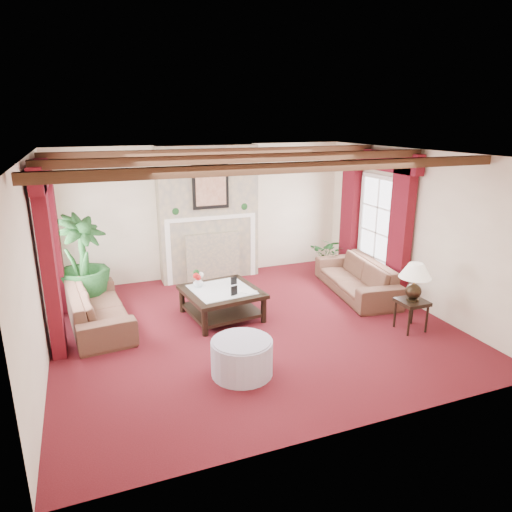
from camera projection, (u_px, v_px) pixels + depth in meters
name	position (u px, v px, depth m)	size (l,w,h in m)	color
floor	(253.00, 326.00, 7.30)	(6.00, 6.00, 0.00)	#410B11
ceiling	(253.00, 154.00, 6.52)	(6.00, 6.00, 0.00)	white
back_wall	(206.00, 212.00, 9.37)	(6.00, 0.02, 2.70)	beige
left_wall	(36.00, 267.00, 5.88)	(0.02, 5.50, 2.70)	beige
right_wall	(414.00, 228.00, 7.94)	(0.02, 5.50, 2.70)	beige
ceiling_beams	(253.00, 158.00, 6.54)	(6.00, 3.00, 0.12)	#331D10
fireplace	(206.00, 145.00, 8.80)	(2.00, 0.52, 2.70)	tan
french_door_left	(36.00, 195.00, 6.56)	(0.10, 1.10, 2.16)	white
french_door_right	(381.00, 177.00, 8.60)	(0.10, 1.10, 2.16)	white
curtains_left	(40.00, 165.00, 6.47)	(0.20, 2.40, 2.55)	#490916
curtains_right	(378.00, 154.00, 8.44)	(0.20, 2.40, 2.55)	#490916
sofa_left	(97.00, 301.00, 7.24)	(0.82, 2.17, 0.83)	#320D19
sofa_right	(357.00, 272.00, 8.58)	(0.91, 2.22, 0.84)	#320D19
potted_palm	(84.00, 281.00, 8.00)	(1.77, 1.81, 0.91)	black
small_plant	(328.00, 260.00, 9.68)	(1.08, 1.07, 0.63)	black
coffee_table	(222.00, 303.00, 7.58)	(1.17, 1.17, 0.48)	black
side_table	(411.00, 315.00, 7.11)	(0.42, 0.42, 0.49)	black
ottoman	(242.00, 357.00, 5.87)	(0.80, 0.80, 0.47)	#B1A8BF
table_lamp	(414.00, 281.00, 6.95)	(0.49, 0.49, 0.62)	black
flower_vase	(198.00, 282.00, 7.61)	(0.22, 0.22, 0.17)	silver
book	(244.00, 286.00, 7.29)	(0.17, 0.13, 0.26)	black
photo_frame_a	(234.00, 291.00, 7.24)	(0.12, 0.02, 0.16)	black
photo_frame_b	(234.00, 281.00, 7.71)	(0.11, 0.02, 0.14)	black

